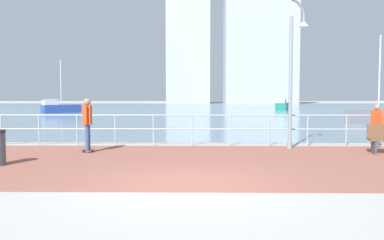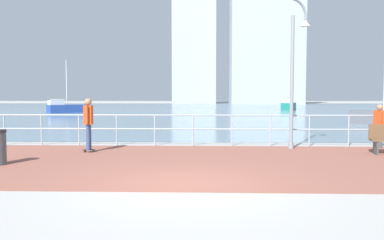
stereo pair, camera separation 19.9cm
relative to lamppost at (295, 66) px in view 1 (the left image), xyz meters
The scene contains 12 objects.
ground 34.68m from the lamppost, 95.91° to the left, with size 220.00×220.00×0.00m, color #ADAAA5.
brick_paving 5.37m from the lamppost, 141.28° to the right, with size 28.00×6.75×0.01m, color #935647.
harbor_water 45.75m from the lamppost, 94.47° to the left, with size 180.00×88.00×0.00m, color #6B899E.
waterfront_railing 4.14m from the lamppost, behind, with size 25.25×0.06×1.15m.
lamppost is the anchor object (origin of this frame).
skateboarder 7.20m from the lamppost, behind, with size 0.41×0.56×1.74m.
bystander 3.55m from the lamppost, ahead, with size 0.31×0.56×1.53m.
sailboat_teal 34.48m from the lamppost, 122.98° to the left, with size 3.98×3.78×5.89m.
sailboat_yellow 39.29m from the lamppost, 77.92° to the left, with size 2.92×4.78×6.42m.
sailboat_ivory 14.72m from the lamppost, 53.57° to the left, with size 4.26×2.90×5.77m.
tower_concrete 81.84m from the lamppost, 81.71° to the left, with size 16.92×10.11×37.13m.
tower_brick 94.76m from the lamppost, 93.59° to the left, with size 11.40×16.96×36.19m.
Camera 1 is at (0.21, -7.61, 1.79)m, focal length 35.49 mm.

